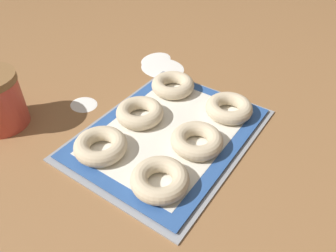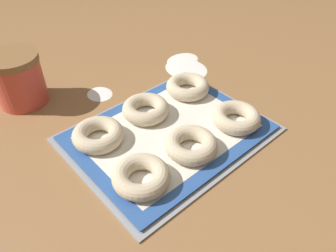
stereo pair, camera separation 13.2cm
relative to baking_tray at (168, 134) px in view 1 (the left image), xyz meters
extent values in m
plane|color=olive|center=(0.00, -0.01, 0.00)|extent=(2.80, 2.80, 0.00)
cube|color=#93969B|center=(0.00, 0.00, 0.00)|extent=(0.44, 0.34, 0.01)
cube|color=#2D569E|center=(0.00, 0.00, 0.01)|extent=(0.41, 0.32, 0.00)
cube|color=silver|center=(0.00, 0.00, 0.01)|extent=(0.36, 0.26, 0.00)
torus|color=beige|center=(-0.14, -0.08, 0.02)|extent=(0.11, 0.11, 0.03)
torus|color=beige|center=(0.00, -0.08, 0.02)|extent=(0.11, 0.11, 0.03)
torus|color=beige|center=(0.14, -0.08, 0.02)|extent=(0.11, 0.11, 0.03)
torus|color=beige|center=(-0.13, 0.08, 0.02)|extent=(0.11, 0.11, 0.03)
torus|color=beige|center=(0.00, 0.08, 0.02)|extent=(0.11, 0.11, 0.03)
torus|color=beige|center=(0.14, 0.08, 0.02)|extent=(0.11, 0.11, 0.03)
ellipsoid|color=white|center=(-0.03, 0.24, 0.00)|extent=(0.07, 0.07, 0.00)
ellipsoid|color=white|center=(0.24, 0.19, 0.00)|extent=(0.11, 0.14, 0.00)
ellipsoid|color=white|center=(0.27, 0.23, 0.00)|extent=(0.11, 0.08, 0.00)
camera|label=1|loc=(-0.46, -0.32, 0.50)|focal=35.00mm
camera|label=2|loc=(-0.37, -0.42, 0.50)|focal=35.00mm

